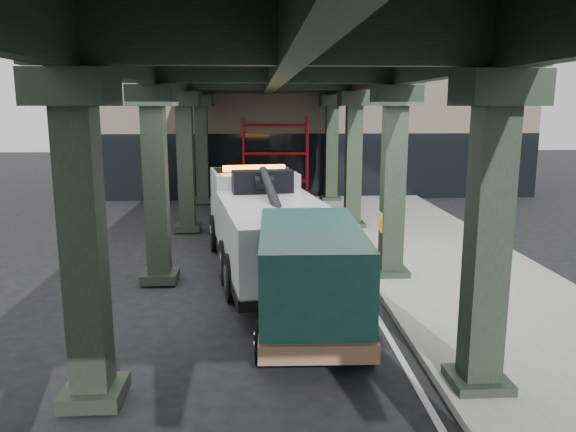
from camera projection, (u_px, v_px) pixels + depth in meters
name	position (u px, v px, depth m)	size (l,w,h in m)	color
ground	(297.00, 308.00, 12.74)	(90.00, 90.00, 0.00)	black
sidewalk	(460.00, 275.00, 14.93)	(5.00, 40.00, 0.15)	gray
lane_stripe	(356.00, 279.00, 14.79)	(0.12, 38.00, 0.01)	silver
viaduct	(275.00, 66.00, 13.62)	(7.40, 32.00, 6.40)	black
building	(307.00, 115.00, 31.67)	(22.00, 10.00, 8.00)	#C6B793
scaffolding	(275.00, 157.00, 26.68)	(3.08, 0.88, 4.00)	red
tow_truck	(265.00, 221.00, 15.40)	(3.65, 9.02, 2.88)	black
towed_van	(309.00, 272.00, 11.47)	(2.29, 5.42, 2.17)	#113F38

